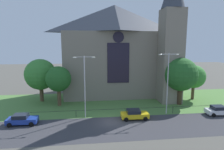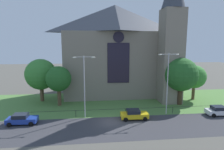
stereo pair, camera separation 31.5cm
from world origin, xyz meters
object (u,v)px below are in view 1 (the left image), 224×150
(church_building, at_px, (118,49))
(parked_car_white, at_px, (219,110))
(tree_left_far, at_px, (41,75))
(parked_car_blue, at_px, (22,119))
(streetlamp_far, at_px, (168,77))
(streetlamp_near, at_px, (85,80))
(tree_right_near, at_px, (181,75))
(tree_left_near, at_px, (58,79))
(tree_right_far, at_px, (194,77))
(parked_car_yellow, at_px, (134,114))

(church_building, distance_m, parked_car_white, 23.19)
(tree_left_far, relative_size, parked_car_white, 2.00)
(tree_left_far, relative_size, parked_car_blue, 2.03)
(streetlamp_far, height_order, parked_car_blue, streetlamp_far)
(streetlamp_near, relative_size, parked_car_blue, 2.30)
(parked_car_white, bearing_deg, streetlamp_near, 178.53)
(tree_right_near, xyz_separation_m, streetlamp_far, (-4.47, -4.62, 0.44))
(parked_car_white, bearing_deg, tree_left_near, 165.65)
(streetlamp_near, bearing_deg, tree_left_near, 127.15)
(tree_left_near, relative_size, streetlamp_near, 0.77)
(tree_right_far, relative_size, parked_car_yellow, 1.69)
(parked_car_blue, height_order, parked_car_yellow, same)
(tree_right_near, bearing_deg, parked_car_blue, -166.67)
(church_building, distance_m, streetlamp_near, 16.38)
(tree_right_far, height_order, tree_left_far, tree_left_far)
(tree_left_near, distance_m, parked_car_yellow, 15.52)
(parked_car_yellow, bearing_deg, streetlamp_near, 169.08)
(streetlamp_far, xyz_separation_m, parked_car_blue, (-22.30, -1.72, -5.48))
(tree_left_far, height_order, parked_car_blue, tree_left_far)
(church_building, xyz_separation_m, tree_right_near, (10.49, -9.43, -4.49))
(streetlamp_near, bearing_deg, parked_car_yellow, -12.02)
(tree_left_near, bearing_deg, church_building, 31.49)
(tree_right_far, relative_size, tree_left_far, 0.84)
(parked_car_yellow, bearing_deg, tree_right_near, 32.36)
(streetlamp_near, distance_m, parked_car_yellow, 9.34)
(tree_right_far, bearing_deg, tree_left_near, -177.55)
(tree_left_far, xyz_separation_m, streetlamp_near, (8.95, -9.94, 0.59))
(church_building, height_order, parked_car_yellow, church_building)
(parked_car_yellow, bearing_deg, parked_car_blue, -178.50)
(streetlamp_far, bearing_deg, tree_right_far, 40.96)
(streetlamp_near, bearing_deg, streetlamp_far, 0.00)
(tree_left_near, distance_m, tree_right_near, 22.84)
(tree_right_far, height_order, tree_right_near, tree_right_near)
(streetlamp_near, bearing_deg, church_building, 62.58)
(church_building, distance_m, parked_car_blue, 24.58)
(tree_right_far, height_order, parked_car_white, tree_right_far)
(tree_left_far, bearing_deg, tree_right_far, -4.11)
(church_building, relative_size, streetlamp_near, 2.68)
(streetlamp_far, bearing_deg, parked_car_blue, -175.59)
(streetlamp_near, bearing_deg, parked_car_white, -3.88)
(tree_left_near, relative_size, streetlamp_far, 0.74)
(church_building, relative_size, parked_car_yellow, 6.14)
(tree_left_far, relative_size, streetlamp_far, 0.85)
(tree_right_far, relative_size, tree_right_near, 0.80)
(parked_car_blue, distance_m, parked_car_yellow, 16.52)
(tree_right_near, bearing_deg, streetlamp_far, -134.03)
(tree_left_near, height_order, parked_car_yellow, tree_left_near)
(church_building, distance_m, tree_right_far, 17.11)
(tree_right_near, height_order, streetlamp_far, streetlamp_far)
(parked_car_white, bearing_deg, tree_right_far, 89.00)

